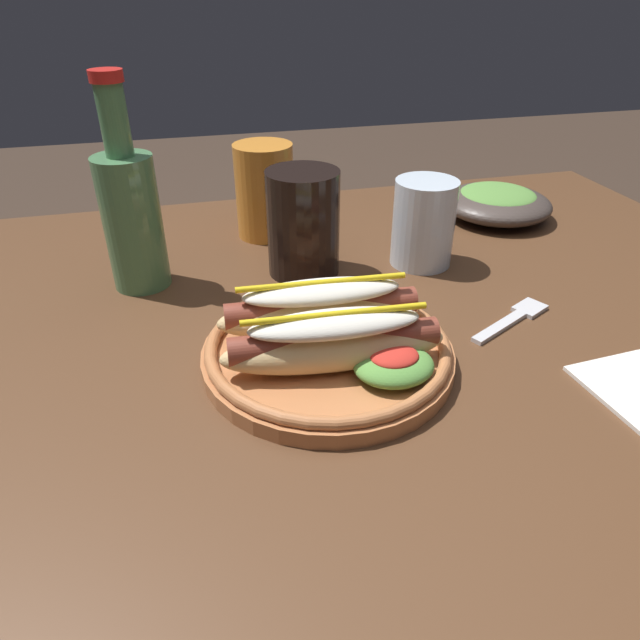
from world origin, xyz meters
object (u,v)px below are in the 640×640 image
soda_cup (303,223)px  glass_bottle (131,213)px  fork (514,318)px  side_bowl (497,202)px  water_cup (423,223)px  hot_dog_plate (330,340)px  extra_cup (265,191)px

soda_cup → glass_bottle: glass_bottle is taller
fork → glass_bottle: 0.45m
glass_bottle → side_bowl: bearing=10.0°
water_cup → side_bowl: bearing=34.5°
hot_dog_plate → extra_cup: 0.33m
side_bowl → fork: bearing=-115.2°
hot_dog_plate → fork: 0.22m
hot_dog_plate → side_bowl: (0.35, 0.31, -0.00)m
fork → soda_cup: 0.27m
hot_dog_plate → extra_cup: size_ratio=1.89×
fork → extra_cup: bearing=99.0°
water_cup → side_bowl: size_ratio=0.67×
extra_cup → water_cup: bearing=-38.8°
soda_cup → glass_bottle: (-0.20, 0.01, 0.03)m
side_bowl → hot_dog_plate: bearing=-138.5°
soda_cup → extra_cup: bearing=101.1°
fork → water_cup: (-0.04, 0.16, 0.05)m
hot_dog_plate → glass_bottle: 0.29m
hot_dog_plate → side_bowl: 0.47m
fork → extra_cup: size_ratio=0.90×
soda_cup → glass_bottle: bearing=175.7°
side_bowl → water_cup: bearing=-145.5°
soda_cup → side_bowl: (0.33, 0.11, -0.04)m
water_cup → extra_cup: bearing=141.2°
water_cup → glass_bottle: (-0.35, 0.03, 0.04)m
extra_cup → hot_dog_plate: bearing=-89.0°
soda_cup → hot_dog_plate: bearing=-95.7°
water_cup → soda_cup: bearing=175.0°
water_cup → glass_bottle: glass_bottle is taller
fork → soda_cup: soda_cup is taller
hot_dog_plate → soda_cup: soda_cup is taller
water_cup → side_bowl: 0.22m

